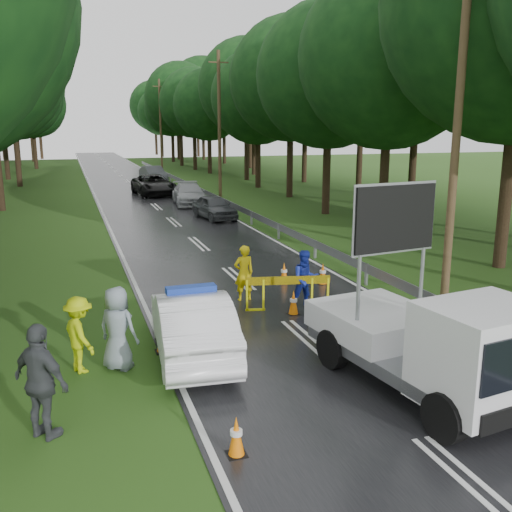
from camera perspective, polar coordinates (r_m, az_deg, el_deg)
name	(u,v)px	position (r m, az deg, el deg)	size (l,w,h in m)	color
ground	(310,342)	(13.68, 5.42, -8.58)	(160.00, 160.00, 0.00)	#2A4E16
road	(144,196)	(42.25, -11.16, 5.92)	(7.00, 140.00, 0.02)	black
guardrail	(195,187)	(42.48, -6.14, 6.85)	(0.12, 60.06, 0.70)	gray
utility_pole_near	(458,123)	(17.14, 19.51, 12.42)	(1.40, 0.24, 10.00)	#4C3923
utility_pole_mid	(219,124)	(40.97, -3.69, 13.01)	(1.40, 0.24, 10.00)	#4C3923
utility_pole_far	(161,125)	(66.45, -9.53, 12.83)	(1.40, 0.24, 10.00)	#4C3923
police_sedan	(192,324)	(12.71, -6.43, -6.80)	(1.89, 4.51, 1.60)	white
work_truck	(432,343)	(11.24, 17.19, -8.28)	(2.78, 5.10, 3.87)	gray
barrier	(288,285)	(15.68, 3.21, -2.88)	(2.30, 0.54, 0.97)	#DBDE0C
officer	(244,273)	(16.52, -1.22, -1.72)	(0.60, 0.39, 1.65)	yellow
civilian	(306,279)	(15.92, 4.98, -2.34)	(0.80, 0.62, 1.64)	#18299D
bystander_left	(79,335)	(12.37, -17.24, -7.53)	(1.04, 0.60, 1.61)	#B9D00B
bystander_mid	(41,382)	(10.00, -20.67, -11.70)	(1.15, 0.48, 1.96)	#3D4045
bystander_right	(118,328)	(12.26, -13.67, -7.05)	(0.87, 0.57, 1.78)	gray
queue_car_first	(214,207)	(31.31, -4.18, 4.90)	(1.52, 3.77, 1.29)	#3E4146
queue_car_second	(189,194)	(37.07, -6.70, 6.17)	(1.92, 4.72, 1.37)	#A0A2A7
queue_car_third	(154,185)	(42.71, -10.21, 7.02)	(2.48, 5.37, 1.49)	black
queue_car_fourth	(153,174)	(51.99, -10.23, 8.03)	(1.55, 4.44, 1.46)	#42464A
cone_near_left	(236,437)	(9.22, -1.98, -17.62)	(0.31, 0.31, 0.66)	black
cone_center	(293,303)	(15.45, 3.77, -4.71)	(0.32, 0.32, 0.68)	black
cone_far	(284,273)	(18.44, 2.82, -1.74)	(0.33, 0.33, 0.70)	black
cone_left_mid	(162,338)	(13.12, -9.34, -8.08)	(0.33, 0.33, 0.70)	black
cone_right	(323,274)	(18.42, 6.69, -1.80)	(0.34, 0.34, 0.71)	black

